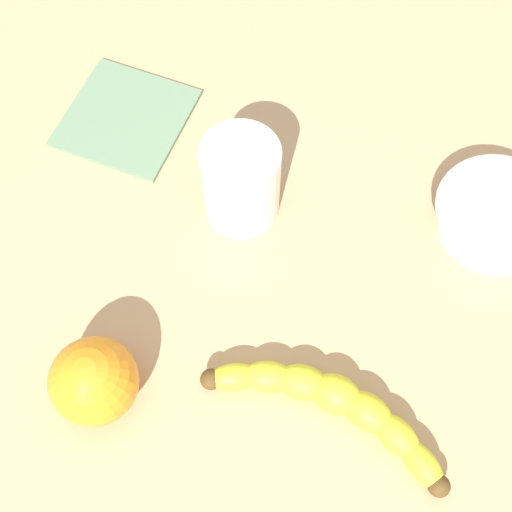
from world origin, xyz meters
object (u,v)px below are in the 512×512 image
ceramic_bowl (498,216)px  orange_fruit (94,381)px  banana (332,404)px  smoothie_glass (241,182)px

ceramic_bowl → orange_fruit: orange_fruit is taller
banana → ceramic_bowl: 26.68cm
banana → smoothie_glass: 23.81cm
smoothie_glass → ceramic_bowl: 27.00cm
banana → orange_fruit: (-21.58, -1.62, 2.21)cm
smoothie_glass → orange_fruit: (-9.88, -22.10, -0.98)cm
ceramic_bowl → banana: bearing=-124.6°
orange_fruit → banana: bearing=4.3°
banana → ceramic_bowl: ceramic_bowl is taller
smoothie_glass → orange_fruit: smoothie_glass is taller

